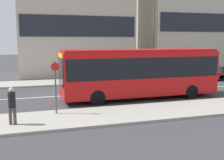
% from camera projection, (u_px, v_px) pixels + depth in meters
% --- Properties ---
extents(ground_plane, '(120.00, 120.00, 0.00)m').
position_uv_depth(ground_plane, '(66.00, 96.00, 20.49)').
color(ground_plane, '#3A3A3D').
extents(sidewalk_near, '(44.00, 3.50, 0.13)m').
position_uv_depth(sidewalk_near, '(83.00, 117.00, 14.58)').
color(sidewalk_near, '#A39E93').
rests_on(sidewalk_near, ground_plane).
extents(sidewalk_far, '(44.00, 3.50, 0.13)m').
position_uv_depth(sidewalk_far, '(56.00, 82.00, 26.38)').
color(sidewalk_far, '#A39E93').
rests_on(sidewalk_far, ground_plane).
extents(lane_centerline, '(41.80, 0.16, 0.01)m').
position_uv_depth(lane_centerline, '(66.00, 96.00, 20.49)').
color(lane_centerline, silver).
rests_on(lane_centerline, ground_plane).
extents(city_bus, '(10.91, 2.60, 3.41)m').
position_uv_depth(city_bus, '(140.00, 70.00, 19.38)').
color(city_bus, red).
rests_on(city_bus, ground_plane).
extents(parked_car_0, '(4.56, 1.79, 1.32)m').
position_uv_depth(parked_car_0, '(185.00, 75.00, 27.05)').
color(parked_car_0, '#A39E84').
rests_on(parked_car_0, ground_plane).
extents(pedestrian_near_stop, '(0.35, 0.34, 1.76)m').
position_uv_depth(pedestrian_near_stop, '(12.00, 103.00, 13.02)').
color(pedestrian_near_stop, '#4C4233').
rests_on(pedestrian_near_stop, sidewalk_near).
extents(bus_stop_sign, '(0.44, 0.12, 2.80)m').
position_uv_depth(bus_stop_sign, '(56.00, 83.00, 14.89)').
color(bus_stop_sign, '#4C4C51').
rests_on(bus_stop_sign, sidewalk_near).
extents(street_lamp, '(0.36, 0.36, 8.17)m').
position_uv_depth(street_lamp, '(154.00, 30.00, 27.57)').
color(street_lamp, '#4C4C51').
rests_on(street_lamp, sidewalk_far).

